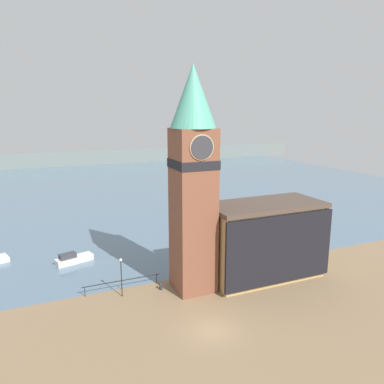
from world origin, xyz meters
name	(u,v)px	position (x,y,z in m)	size (l,w,h in m)	color
ground_plane	(213,330)	(0.00, 0.00, 0.00)	(160.00, 160.00, 0.00)	#846B4C
water	(91,186)	(0.00, 71.11, 0.00)	(160.00, 120.00, 0.00)	slate
far_shoreline	(73,158)	(0.00, 111.11, 2.50)	(180.00, 3.00, 5.00)	slate
pier_railing	(122,282)	(-5.65, 10.86, 0.93)	(8.45, 0.08, 1.09)	#232328
clock_tower	(193,176)	(1.61, 8.11, 12.53)	(4.66, 4.66, 23.57)	brown
pier_building	(265,240)	(10.43, 7.67, 4.46)	(13.49, 6.52, 8.88)	tan
boat_near	(73,259)	(-9.73, 20.61, 0.54)	(4.86, 2.69, 1.43)	silver
mooring_bollard_near	(161,286)	(-1.75, 9.20, 0.42)	(0.37, 0.37, 0.77)	#2D2D33
lamp_post	(121,270)	(-5.97, 9.38, 2.92)	(0.32, 0.32, 4.22)	black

